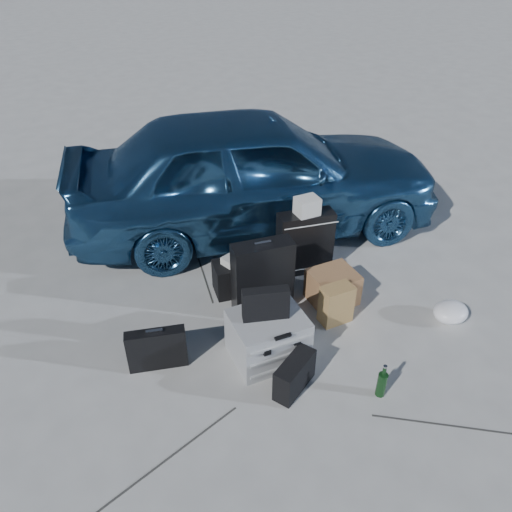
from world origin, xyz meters
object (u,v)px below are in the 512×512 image
Objects in this scene: pelican_case at (268,337)px; briefcase at (157,349)px; suitcase_left at (263,277)px; green_bottle at (382,381)px; cardboard_box at (332,287)px; suitcase_right at (305,242)px; duffel_bag at (247,275)px; car at (254,172)px.

pelican_case is 1.22× the size of briefcase.
suitcase_left is 1.42m from green_bottle.
suitcase_left reaches higher than briefcase.
pelican_case is at bearing -105.24° from suitcase_left.
green_bottle is (0.37, -1.35, -0.21)m from suitcase_left.
suitcase_left is 1.70× the size of cardboard_box.
suitcase_right reaches higher than duffel_bag.
suitcase_right is (0.91, 0.97, 0.13)m from pelican_case.
cardboard_box is (0.07, -1.61, -0.56)m from car.
duffel_bag is (0.24, 0.93, -0.05)m from pelican_case.
pelican_case is at bearing -95.65° from duffel_bag.
pelican_case is at bearing -123.51° from suitcase_right.
green_bottle is at bearing -68.81° from duffel_bag.
suitcase_right reaches higher than green_bottle.
car is at bearing 104.21° from suitcase_right.
suitcase_left is 0.39m from duffel_bag.
pelican_case is 0.99m from cardboard_box.
car is 5.76× the size of suitcase_left.
briefcase is at bearing 163.22° from pelican_case.
suitcase_left is 1.07× the size of suitcase_right.
pelican_case reaches higher than cardboard_box.
pelican_case is (-0.83, -2.01, -0.50)m from car.
suitcase_right reaches higher than cardboard_box.
green_bottle is (-0.29, -1.16, -0.01)m from cardboard_box.
suitcase_left is (-0.59, -1.42, -0.35)m from car.
car is 2.48m from briefcase.
pelican_case is 1.34m from suitcase_right.
green_bottle is (-0.22, -2.77, -0.56)m from car.
briefcase is 1.78m from cardboard_box.
car reaches higher than green_bottle.
pelican_case is at bearing 128.79° from green_bottle.
cardboard_box is (0.90, 0.40, -0.06)m from pelican_case.
cardboard_box is (0.66, -0.19, -0.20)m from suitcase_left.
briefcase is 0.74× the size of duffel_bag.
briefcase is (-1.71, -1.72, -0.53)m from car.
briefcase is 0.71× the size of suitcase_right.
pelican_case is at bearing -4.43° from briefcase.
suitcase_left is at bearing 163.78° from cardboard_box.
cardboard_box is at bearing -81.10° from suitcase_right.
briefcase is 1.82m from green_bottle.
suitcase_left reaches higher than suitcase_right.
car reaches higher than cardboard_box.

